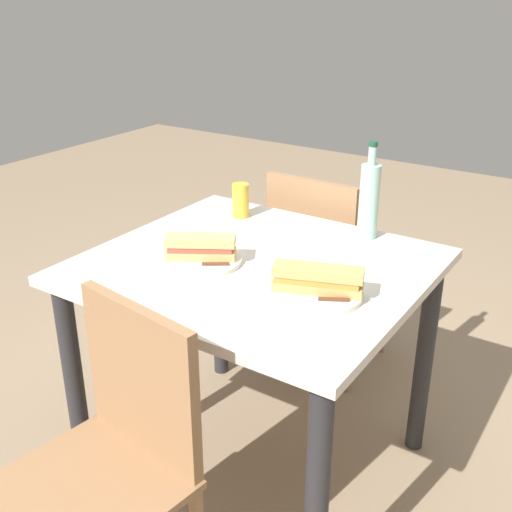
{
  "coord_description": "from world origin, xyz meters",
  "views": [
    {
      "loc": [
        -0.94,
        1.43,
        1.54
      ],
      "look_at": [
        0.0,
        0.0,
        0.78
      ],
      "focal_mm": 44.06,
      "sensor_mm": 36.0,
      "label": 1
    }
  ],
  "objects": [
    {
      "name": "baguette_sandwich_far",
      "position": [
        0.14,
        0.09,
        0.81
      ],
      "size": [
        0.21,
        0.17,
        0.07
      ],
      "color": "tan",
      "rests_on": "plate_far"
    },
    {
      "name": "plate_near",
      "position": [
        -0.26,
        0.09,
        0.77
      ],
      "size": [
        0.25,
        0.25,
        0.01
      ],
      "primitive_type": "cylinder",
      "color": "silver",
      "rests_on": "dining_table"
    },
    {
      "name": "chair_near",
      "position": [
        0.11,
        -0.64,
        0.5
      ],
      "size": [
        0.41,
        0.41,
        0.86
      ],
      "color": "#936B47",
      "rests_on": "ground"
    },
    {
      "name": "water_bottle",
      "position": [
        -0.19,
        -0.37,
        0.89
      ],
      "size": [
        0.06,
        0.06,
        0.32
      ],
      "color": "#99C6B7",
      "rests_on": "dining_table"
    },
    {
      "name": "dining_table",
      "position": [
        0.0,
        0.0,
        0.64
      ],
      "size": [
        0.98,
        0.88,
        0.76
      ],
      "color": "beige",
      "rests_on": "ground"
    },
    {
      "name": "baguette_sandwich_near",
      "position": [
        -0.26,
        0.09,
        0.81
      ],
      "size": [
        0.25,
        0.15,
        0.07
      ],
      "color": "tan",
      "rests_on": "plate_near"
    },
    {
      "name": "ground_plane",
      "position": [
        0.0,
        0.0,
        0.0
      ],
      "size": [
        8.0,
        8.0,
        0.0
      ],
      "primitive_type": "plane",
      "color": "#8C755B"
    },
    {
      "name": "knife_near",
      "position": [
        -0.29,
        0.14,
        0.78
      ],
      "size": [
        0.16,
        0.1,
        0.01
      ],
      "color": "silver",
      "rests_on": "plate_near"
    },
    {
      "name": "knife_far",
      "position": [
        0.1,
        0.13,
        0.78
      ],
      "size": [
        0.15,
        0.11,
        0.01
      ],
      "color": "silver",
      "rests_on": "plate_far"
    },
    {
      "name": "chair_far",
      "position": [
        -0.01,
        0.64,
        0.5
      ],
      "size": [
        0.45,
        0.45,
        0.86
      ],
      "color": "#936B47",
      "rests_on": "ground"
    },
    {
      "name": "plate_far",
      "position": [
        0.14,
        0.09,
        0.77
      ],
      "size": [
        0.25,
        0.25,
        0.01
      ],
      "primitive_type": "cylinder",
      "color": "silver",
      "rests_on": "dining_table"
    },
    {
      "name": "beer_glass",
      "position": [
        0.26,
        -0.3,
        0.82
      ],
      "size": [
        0.06,
        0.06,
        0.12
      ],
      "primitive_type": "cylinder",
      "color": "gold",
      "rests_on": "dining_table"
    }
  ]
}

